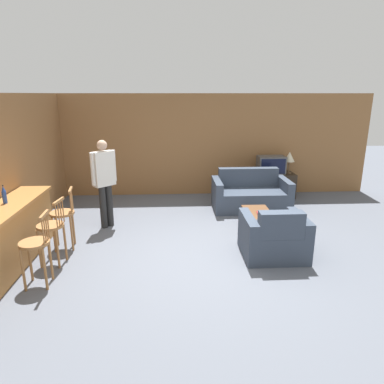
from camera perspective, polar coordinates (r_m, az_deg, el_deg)
The scene contains 16 objects.
ground_plane at distance 5.75m, azimuth 1.58°, elevation -10.66°, with size 24.00×24.00×0.00m, color #565B66.
wall_back at distance 8.95m, azimuth -0.32°, elevation 7.79°, with size 9.40×0.08×2.60m.
wall_left at distance 7.20m, azimuth -26.54°, elevation 4.08°, with size 0.08×8.73×2.60m.
bar_counter at distance 5.97m, azimuth -28.08°, elevation -6.52°, with size 0.55×2.40×0.96m.
bar_chair_near at distance 5.17m, azimuth -24.54°, elevation -8.45°, with size 0.43×0.43×1.06m.
bar_chair_mid at distance 5.71m, azimuth -22.33°, elevation -5.90°, with size 0.45×0.45×1.06m.
bar_chair_far at distance 6.23m, azimuth -20.64°, elevation -3.92°, with size 0.47×0.47×1.06m.
couch_far at distance 8.07m, azimuth 9.69°, elevation -0.50°, with size 1.73×0.96×0.89m.
armchair_near at distance 5.80m, azimuth 13.49°, elevation -7.42°, with size 1.00×0.91×0.87m.
coffee_table at distance 6.84m, azimuth 10.94°, elevation -3.72°, with size 0.50×0.87×0.37m.
tv_unit at distance 9.08m, azimuth 12.82°, elevation 1.14°, with size 1.23×0.55×0.62m.
tv at distance 8.96m, azimuth 13.03°, elevation 4.44°, with size 0.68×0.42×0.45m.
bottle at distance 5.97m, azimuth -28.82°, elevation -0.43°, with size 0.06×0.06×0.29m.
book_on_table at distance 6.72m, azimuth 11.44°, elevation -3.43°, with size 0.17×0.16×0.02m.
table_lamp at distance 9.07m, azimuth 15.94°, elevation 5.57°, with size 0.26×0.26×0.55m.
person_by_window at distance 6.88m, azimuth -14.40°, elevation 2.18°, with size 0.42×0.41×1.75m.
Camera 1 is at (-0.44, -5.12, 2.58)m, focal length 32.00 mm.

